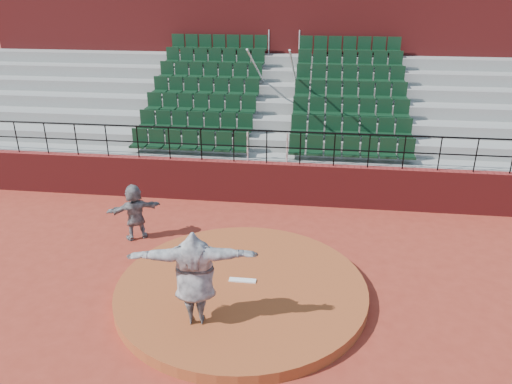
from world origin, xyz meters
The scene contains 9 objects.
ground centered at (0.00, 0.00, 0.00)m, with size 90.00×90.00×0.00m, color maroon.
pitchers_mound centered at (0.00, 0.00, 0.12)m, with size 5.50×5.50×0.25m, color #9B4722.
pitching_rubber centered at (0.00, 0.15, 0.27)m, with size 0.60×0.15×0.03m, color white.
boundary_wall centered at (0.00, 5.00, 0.65)m, with size 24.00×0.30×1.30m, color maroon.
wall_railing centered at (0.00, 5.00, 2.03)m, with size 24.04×0.05×1.03m.
seating_deck centered at (0.00, 8.64, 1.45)m, with size 24.00×5.97×4.63m.
press_box_facade centered at (0.00, 12.60, 3.55)m, with size 24.00×3.00×7.10m, color maroon.
pitcher centered at (-0.68, -1.33, 1.23)m, with size 2.41×0.66×1.96m, color black.
fielder centered at (-3.19, 2.23, 0.77)m, with size 1.43×0.45×1.54m, color black.
Camera 1 is at (1.50, -9.13, 6.43)m, focal length 35.00 mm.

